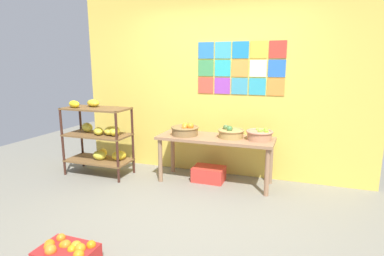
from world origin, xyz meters
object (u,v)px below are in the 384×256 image
object	(u,v)px
display_table	(215,143)
fruit_basket_right	(185,130)
fruit_basket_back_right	(231,133)
produce_crate_under_table	(209,174)
fruit_basket_left	(260,135)
banana_shelf_unit	(100,134)
orange_crate_foreground	(67,255)

from	to	relation	value
display_table	fruit_basket_right	world-z (taller)	fruit_basket_right
fruit_basket_back_right	produce_crate_under_table	size ratio (longest dim) A/B	0.81
fruit_basket_right	fruit_basket_left	distance (m)	1.03
produce_crate_under_table	display_table	bearing A→B (deg)	-15.47
banana_shelf_unit	fruit_basket_left	distance (m)	2.34
banana_shelf_unit	produce_crate_under_table	xyz separation A→B (m)	(1.63, 0.25, -0.51)
fruit_basket_back_right	fruit_basket_left	xyz separation A→B (m)	(0.39, -0.00, 0.00)
banana_shelf_unit	fruit_basket_back_right	size ratio (longest dim) A/B	3.14
display_table	fruit_basket_left	distance (m)	0.62
display_table	fruit_basket_right	size ratio (longest dim) A/B	4.07
fruit_basket_back_right	fruit_basket_left	world-z (taller)	fruit_basket_back_right
banana_shelf_unit	fruit_basket_left	bearing A→B (deg)	6.46
fruit_basket_right	produce_crate_under_table	bearing A→B (deg)	11.13
fruit_basket_right	orange_crate_foreground	size ratio (longest dim) A/B	0.84
fruit_basket_right	orange_crate_foreground	bearing A→B (deg)	-95.89
fruit_basket_right	fruit_basket_left	xyz separation A→B (m)	(1.03, 0.07, -0.01)
display_table	produce_crate_under_table	size ratio (longest dim) A/B	3.60
fruit_basket_right	produce_crate_under_table	distance (m)	0.72
fruit_basket_right	orange_crate_foreground	distance (m)	2.29
display_table	orange_crate_foreground	distance (m)	2.37
fruit_basket_right	fruit_basket_left	size ratio (longest dim) A/B	1.11
produce_crate_under_table	orange_crate_foreground	xyz separation A→B (m)	(-0.56, -2.25, -0.00)
display_table	fruit_basket_back_right	distance (m)	0.26
banana_shelf_unit	fruit_basket_right	world-z (taller)	banana_shelf_unit
fruit_basket_back_right	fruit_basket_right	size ratio (longest dim) A/B	0.91
fruit_basket_back_right	fruit_basket_right	xyz separation A→B (m)	(-0.64, -0.08, 0.01)
fruit_basket_left	orange_crate_foreground	world-z (taller)	fruit_basket_left
banana_shelf_unit	produce_crate_under_table	bearing A→B (deg)	8.87
produce_crate_under_table	banana_shelf_unit	bearing A→B (deg)	-171.13
display_table	orange_crate_foreground	size ratio (longest dim) A/B	3.43
display_table	fruit_basket_left	size ratio (longest dim) A/B	4.53
orange_crate_foreground	fruit_basket_right	bearing A→B (deg)	84.11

